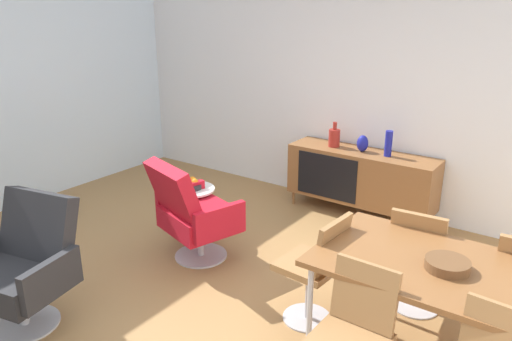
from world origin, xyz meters
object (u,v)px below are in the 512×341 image
(vase_cobalt, at_px, (363,143))
(magazine_stack, at_px, (40,218))
(sideboard, at_px, (361,176))
(dining_table, at_px, (450,275))
(dining_chair_near_window, at_px, (316,265))
(side_table_round, at_px, (193,207))
(lounge_chair_red, at_px, (193,211))
(armchair_black_shell, at_px, (24,264))
(vase_sculptural_dark, at_px, (334,137))
(vase_ceramic_small, at_px, (388,144))
(dining_chair_back_left, at_px, (419,255))
(fruit_bowl, at_px, (192,184))
(wooden_bowl_on_table, at_px, (447,265))
(dining_chair_front_left, at_px, (353,334))

(vase_cobalt, bearing_deg, magazine_stack, -139.33)
(sideboard, xyz_separation_m, dining_table, (1.45, -1.99, 0.26))
(dining_table, relative_size, dining_chair_near_window, 1.87)
(sideboard, distance_m, side_table_round, 1.85)
(sideboard, xyz_separation_m, side_table_round, (-1.10, -1.48, -0.12))
(dining_chair_near_window, xyz_separation_m, lounge_chair_red, (-1.36, 0.20, -0.00))
(dining_table, distance_m, dining_chair_near_window, 0.92)
(armchair_black_shell, bearing_deg, vase_sculptural_dark, 75.79)
(vase_ceramic_small, relative_size, magazine_stack, 0.68)
(sideboard, xyz_separation_m, dining_chair_back_left, (1.10, -1.44, 0.03))
(magazine_stack, bearing_deg, fruit_bowl, 26.35)
(vase_ceramic_small, relative_size, wooden_bowl_on_table, 1.03)
(wooden_bowl_on_table, height_order, dining_chair_front_left, dining_chair_front_left)
(fruit_bowl, bearing_deg, vase_cobalt, 53.63)
(dining_table, height_order, wooden_bowl_on_table, wooden_bowl_on_table)
(dining_table, bearing_deg, side_table_round, 168.56)
(dining_table, distance_m, dining_chair_back_left, 0.70)
(wooden_bowl_on_table, xyz_separation_m, dining_chair_near_window, (-0.87, 0.02, -0.30))
(dining_table, bearing_deg, fruit_bowl, 168.57)
(wooden_bowl_on_table, xyz_separation_m, magazine_stack, (-4.02, -0.20, -0.69))
(wooden_bowl_on_table, bearing_deg, dining_chair_front_left, -121.56)
(vase_sculptural_dark, relative_size, side_table_round, 0.53)
(sideboard, relative_size, dining_chair_near_window, 1.87)
(sideboard, xyz_separation_m, dining_chair_front_left, (1.10, -2.55, 0.03))
(fruit_bowl, bearing_deg, dining_chair_near_window, -17.40)
(armchair_black_shell, bearing_deg, lounge_chair_red, 75.83)
(wooden_bowl_on_table, bearing_deg, side_table_round, 167.98)
(vase_sculptural_dark, height_order, fruit_bowl, vase_sculptural_dark)
(armchair_black_shell, relative_size, side_table_round, 1.82)
(sideboard, height_order, armchair_black_shell, armchair_black_shell)
(side_table_round, bearing_deg, dining_table, -11.44)
(dining_chair_back_left, xyz_separation_m, lounge_chair_red, (-1.90, -0.37, -0.00))
(vase_sculptural_dark, height_order, dining_chair_front_left, vase_sculptural_dark)
(vase_sculptural_dark, xyz_separation_m, vase_ceramic_small, (0.62, 0.00, 0.03))
(sideboard, height_order, lounge_chair_red, lounge_chair_red)
(armchair_black_shell, bearing_deg, sideboard, 70.18)
(side_table_round, bearing_deg, sideboard, 53.40)
(lounge_chair_red, bearing_deg, side_table_round, 132.88)
(armchair_black_shell, bearing_deg, fruit_bowl, 88.34)
(dining_chair_back_left, relative_size, magazine_stack, 2.18)
(vase_ceramic_small, relative_size, dining_chair_back_left, 0.31)
(vase_cobalt, bearing_deg, fruit_bowl, -126.37)
(wooden_bowl_on_table, relative_size, side_table_round, 0.50)
(dining_table, relative_size, wooden_bowl_on_table, 6.15)
(wooden_bowl_on_table, bearing_deg, armchair_black_shell, -155.57)
(dining_table, height_order, magazine_stack, dining_table)
(vase_cobalt, distance_m, wooden_bowl_on_table, 2.48)
(side_table_round, relative_size, magazine_stack, 1.32)
(wooden_bowl_on_table, bearing_deg, magazine_stack, -177.10)
(wooden_bowl_on_table, distance_m, magazine_stack, 4.08)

